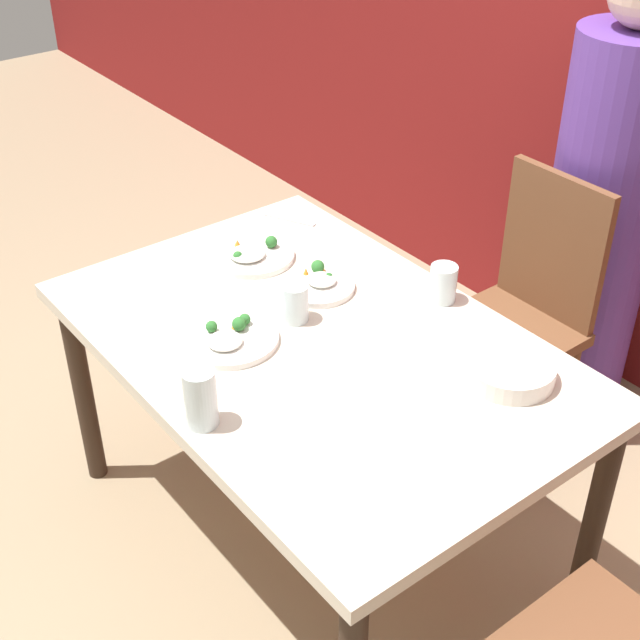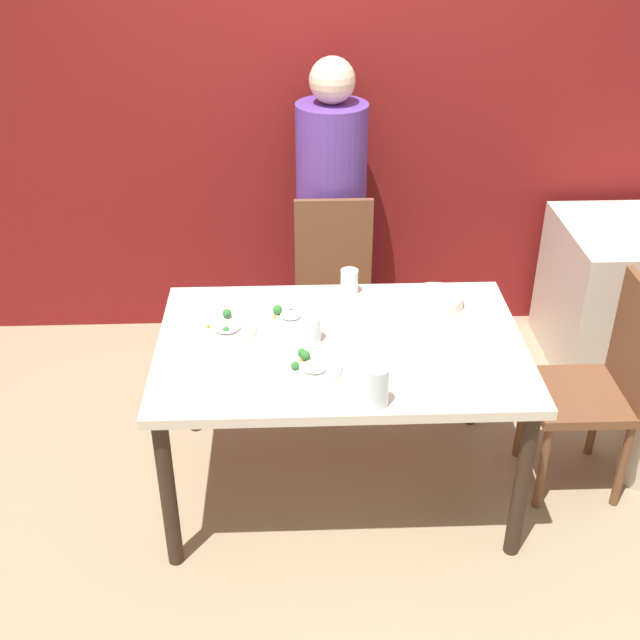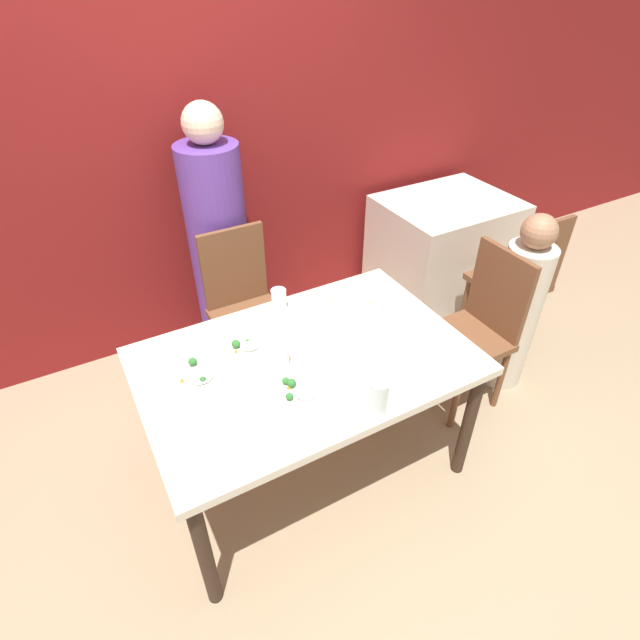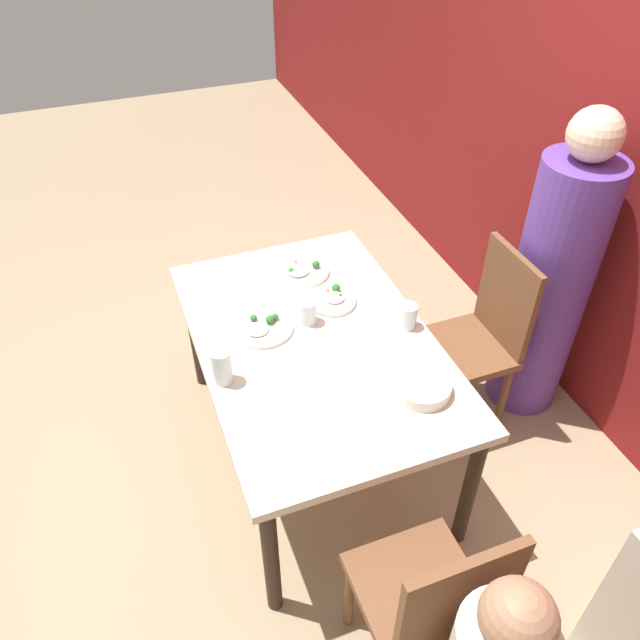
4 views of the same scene
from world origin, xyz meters
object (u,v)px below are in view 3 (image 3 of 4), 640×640
object	(u,v)px
plate_rice_adult	(197,376)
glass_water_tall	(279,299)
person_adult	(220,248)
chair_adult_spot	(244,305)
bowl_curry	(353,296)
chair_child_spot	(478,327)
person_child	(517,311)

from	to	relation	value
plate_rice_adult	glass_water_tall	bearing A→B (deg)	29.49
person_adult	chair_adult_spot	bearing A→B (deg)	-90.00
chair_adult_spot	person_adult	distance (m)	0.40
chair_adult_spot	plate_rice_adult	bearing A→B (deg)	-123.89
person_adult	bowl_curry	size ratio (longest dim) A/B	7.04
chair_adult_spot	plate_rice_adult	world-z (taller)	chair_adult_spot
chair_adult_spot	bowl_curry	xyz separation A→B (m)	(0.40, -0.54, 0.25)
chair_child_spot	plate_rice_adult	bearing A→B (deg)	-94.13
person_child	plate_rice_adult	xyz separation A→B (m)	(-1.81, 0.11, 0.23)
person_adult	plate_rice_adult	world-z (taller)	person_adult
chair_adult_spot	glass_water_tall	distance (m)	0.50
person_adult	person_child	distance (m)	1.78
glass_water_tall	person_adult	bearing A→B (deg)	92.94
glass_water_tall	chair_adult_spot	bearing A→B (deg)	95.36
bowl_curry	plate_rice_adult	bearing A→B (deg)	-168.94
person_adult	bowl_curry	xyz separation A→B (m)	(0.40, -0.88, 0.04)
glass_water_tall	chair_child_spot	bearing A→B (deg)	-21.87
plate_rice_adult	glass_water_tall	size ratio (longest dim) A/B	2.38
person_adult	glass_water_tall	xyz separation A→B (m)	(0.04, -0.76, 0.07)
chair_adult_spot	person_adult	bearing A→B (deg)	90.00
plate_rice_adult	glass_water_tall	xyz separation A→B (m)	(0.51, 0.29, 0.04)
chair_child_spot	plate_rice_adult	xyz separation A→B (m)	(-1.51, 0.11, 0.23)
bowl_curry	glass_water_tall	world-z (taller)	glass_water_tall
bowl_curry	glass_water_tall	size ratio (longest dim) A/B	2.05
chair_child_spot	bowl_curry	bearing A→B (deg)	-113.71
plate_rice_adult	bowl_curry	bearing A→B (deg)	11.06
person_child	glass_water_tall	distance (m)	1.38
chair_child_spot	person_adult	size ratio (longest dim) A/B	0.61
person_adult	glass_water_tall	distance (m)	0.77
chair_adult_spot	chair_child_spot	xyz separation A→B (m)	(1.04, -0.82, 0.00)
chair_adult_spot	bowl_curry	size ratio (longest dim) A/B	4.26
chair_child_spot	bowl_curry	distance (m)	0.74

